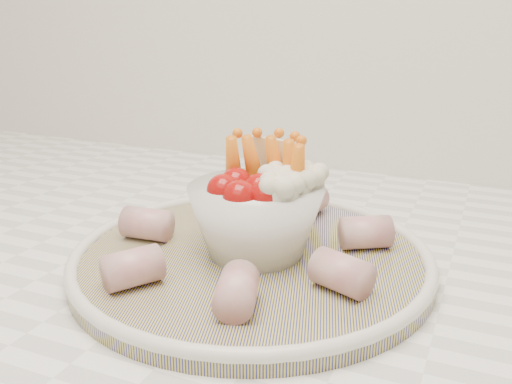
% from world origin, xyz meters
% --- Properties ---
extents(serving_platter, '(0.42, 0.42, 0.02)m').
position_xyz_m(serving_platter, '(-0.00, 1.40, 0.93)').
color(serving_platter, navy).
rests_on(serving_platter, kitchen_counter).
extents(veggie_bowl, '(0.12, 0.12, 0.11)m').
position_xyz_m(veggie_bowl, '(0.01, 1.40, 0.98)').
color(veggie_bowl, white).
rests_on(veggie_bowl, serving_platter).
extents(cured_meat_rolls, '(0.26, 0.26, 0.03)m').
position_xyz_m(cured_meat_rolls, '(-0.00, 1.40, 0.95)').
color(cured_meat_rolls, '#B2515D').
rests_on(cured_meat_rolls, serving_platter).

